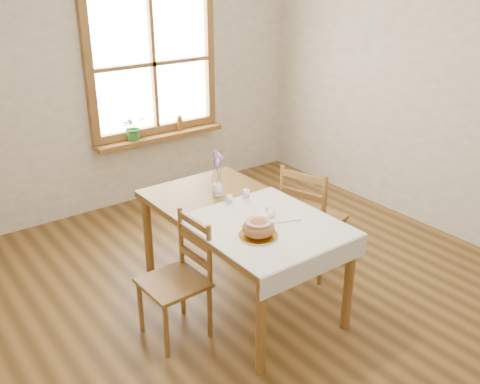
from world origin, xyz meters
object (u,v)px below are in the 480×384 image
object	(u,v)px
dining_table	(240,221)
bread_plate	(258,236)
chair_left	(173,281)
flower_vase	(217,190)
chair_right	(313,217)

from	to	relation	value
dining_table	bread_plate	size ratio (longest dim) A/B	6.35
chair_left	flower_vase	bearing A→B (deg)	120.35
bread_plate	flower_vase	world-z (taller)	flower_vase
chair_left	flower_vase	world-z (taller)	chair_left
dining_table	bread_plate	xyz separation A→B (m)	(-0.15, -0.40, 0.10)
bread_plate	flower_vase	bearing A→B (deg)	76.57
dining_table	flower_vase	distance (m)	0.35
dining_table	chair_left	bearing A→B (deg)	-172.75
chair_left	bread_plate	xyz separation A→B (m)	(0.47, -0.32, 0.33)
bread_plate	dining_table	bearing A→B (deg)	69.43
chair_left	chair_right	world-z (taller)	chair_right
chair_right	bread_plate	world-z (taller)	chair_right
chair_right	flower_vase	world-z (taller)	chair_right
chair_right	bread_plate	bearing A→B (deg)	97.18
bread_plate	chair_right	bearing A→B (deg)	24.05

